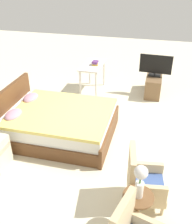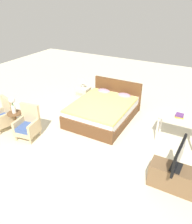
# 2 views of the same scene
# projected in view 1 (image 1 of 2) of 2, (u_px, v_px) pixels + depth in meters

# --- Properties ---
(ground_plane) EXTENTS (16.00, 16.00, 0.00)m
(ground_plane) POSITION_uv_depth(u_px,v_px,m) (104.00, 136.00, 5.44)
(ground_plane) COLOR beige
(bed) EXTENTS (1.68, 2.19, 0.96)m
(bed) POSITION_uv_depth(u_px,v_px,m) (56.00, 122.00, 5.34)
(bed) COLOR brown
(bed) RESTS_ON ground_plane
(armchair_by_window_right) EXTENTS (0.61, 0.61, 0.92)m
(armchair_by_window_right) POSITION_uv_depth(u_px,v_px,m) (142.00, 182.00, 3.79)
(armchair_by_window_right) COLOR #CCB284
(armchair_by_window_right) RESTS_ON ground_plane
(side_table) EXTENTS (0.40, 0.40, 0.60)m
(side_table) POSITION_uv_depth(u_px,v_px,m) (137.00, 208.00, 3.39)
(side_table) COLOR brown
(side_table) RESTS_ON ground_plane
(flower_vase) EXTENTS (0.17, 0.17, 0.48)m
(flower_vase) POSITION_uv_depth(u_px,v_px,m) (140.00, 179.00, 3.13)
(flower_vase) COLOR silver
(flower_vase) RESTS_ON side_table
(tv_stand) EXTENTS (0.96, 0.40, 0.51)m
(tv_stand) POSITION_uv_depth(u_px,v_px,m) (153.00, 85.00, 7.06)
(tv_stand) COLOR brown
(tv_stand) RESTS_ON ground_plane
(tv_flatscreen) EXTENTS (0.22, 0.83, 0.56)m
(tv_flatscreen) POSITION_uv_depth(u_px,v_px,m) (156.00, 65.00, 6.79)
(tv_flatscreen) COLOR black
(tv_flatscreen) RESTS_ON tv_stand
(vanity_desk) EXTENTS (1.04, 0.52, 0.77)m
(vanity_desk) POSITION_uv_depth(u_px,v_px,m) (93.00, 69.00, 6.99)
(vanity_desk) COLOR silver
(vanity_desk) RESTS_ON ground_plane
(book_stack) EXTENTS (0.22, 0.18, 0.10)m
(book_stack) POSITION_uv_depth(u_px,v_px,m) (95.00, 63.00, 6.87)
(book_stack) COLOR #B79333
(book_stack) RESTS_ON vanity_desk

